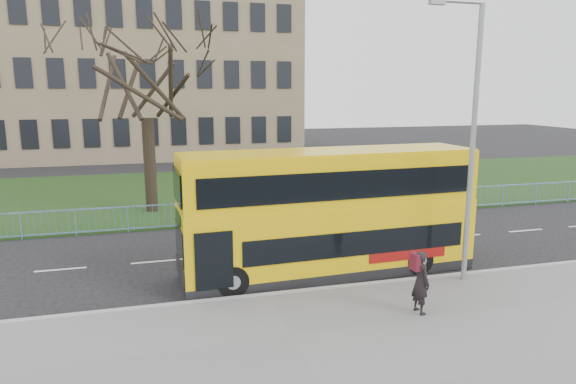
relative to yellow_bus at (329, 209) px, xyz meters
name	(u,v)px	position (x,y,z in m)	size (l,w,h in m)	color
ground	(256,279)	(-2.35, 0.07, -2.09)	(120.00, 120.00, 0.00)	black
kerb	(267,296)	(-2.35, -1.48, -2.02)	(80.00, 0.20, 0.14)	#99999C
grass_verge	(205,191)	(-2.35, 14.37, -2.05)	(80.00, 15.40, 0.08)	#193212
guard_railing	(225,213)	(-2.35, 6.67, -1.54)	(40.00, 0.12, 1.10)	#6C99C1
bare_tree	(146,99)	(-5.35, 10.07, 3.25)	(7.36, 7.36, 10.51)	black
civic_building	(122,76)	(-7.35, 35.07, 4.91)	(30.00, 15.00, 14.00)	#7D6C4F
yellow_bus	(329,209)	(0.00, 0.00, 0.00)	(9.36, 2.60, 3.89)	#E9BC09
pedestrian	(420,282)	(1.16, -3.70, -1.14)	(0.60, 0.39, 1.65)	black
street_lamp	(470,134)	(3.55, -1.93, 2.44)	(1.70, 0.19, 8.03)	gray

